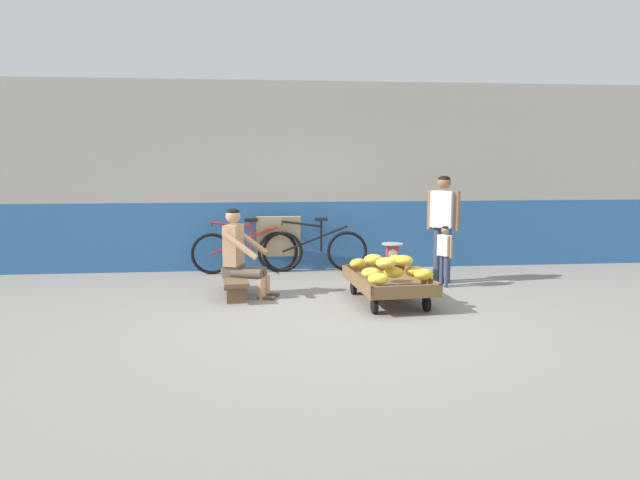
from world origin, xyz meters
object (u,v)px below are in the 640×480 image
at_px(banana_cart, 388,283).
at_px(customer_adult, 443,217).
at_px(shopping_bag, 412,282).
at_px(low_bench, 234,281).
at_px(bicycle_near_left, 245,251).
at_px(customer_child, 445,250).
at_px(vendor_seated, 240,253).
at_px(bicycle_far_left, 315,250).
at_px(sign_board, 279,243).
at_px(weighing_scale, 392,253).
at_px(plastic_crate, 392,274).

distance_m(banana_cart, customer_adult, 1.67).
bearing_deg(shopping_bag, low_bench, -178.33).
bearing_deg(bicycle_near_left, customer_adult, -19.42).
xyz_separation_m(banana_cart, customer_adult, (1.03, 1.10, 0.71)).
bearing_deg(customer_child, customer_adult, 77.95).
xyz_separation_m(banana_cart, shopping_bag, (0.47, 0.60, -0.12)).
distance_m(banana_cart, shopping_bag, 0.77).
relative_size(low_bench, vendor_seated, 0.99).
distance_m(bicycle_far_left, sign_board, 0.59).
xyz_separation_m(weighing_scale, shopping_bag, (0.19, -0.39, -0.33)).
xyz_separation_m(banana_cart, bicycle_far_left, (-0.72, 2.10, 0.11)).
relative_size(customer_adult, customer_child, 1.80).
relative_size(vendor_seated, shopping_bag, 4.75).
bearing_deg(customer_adult, banana_cart, -133.15).
bearing_deg(sign_board, shopping_bag, -43.89).
distance_m(bicycle_near_left, customer_adult, 3.07).
xyz_separation_m(customer_adult, customer_child, (-0.07, -0.31, -0.43)).
bearing_deg(plastic_crate, banana_cart, -105.45).
bearing_deg(plastic_crate, customer_adult, 7.73).
bearing_deg(shopping_bag, weighing_scale, 115.84).
height_order(low_bench, vendor_seated, vendor_seated).
height_order(plastic_crate, weighing_scale, weighing_scale).
height_order(vendor_seated, weighing_scale, vendor_seated).
bearing_deg(plastic_crate, bicycle_far_left, 131.90).
height_order(plastic_crate, customer_adult, customer_adult).
relative_size(vendor_seated, weighing_scale, 3.80).
distance_m(banana_cart, vendor_seated, 1.92).
height_order(bicycle_near_left, customer_child, bicycle_near_left).
relative_size(weighing_scale, shopping_bag, 1.25).
bearing_deg(banana_cart, sign_board, 119.26).
bearing_deg(low_bench, vendor_seated, -18.54).
xyz_separation_m(banana_cart, customer_child, (0.97, 0.79, 0.28)).
bearing_deg(vendor_seated, sign_board, 72.82).
distance_m(low_bench, customer_child, 2.90).
height_order(vendor_seated, customer_child, vendor_seated).
bearing_deg(customer_child, sign_board, 146.49).
bearing_deg(banana_cart, customer_adult, 46.85).
bearing_deg(customer_child, low_bench, -174.79).
distance_m(bicycle_near_left, bicycle_far_left, 1.09).
bearing_deg(shopping_bag, sign_board, 136.11).
relative_size(plastic_crate, customer_adult, 0.24).
bearing_deg(bicycle_far_left, banana_cart, -71.19).
xyz_separation_m(bicycle_far_left, customer_child, (1.68, -1.31, 0.17)).
bearing_deg(bicycle_far_left, weighing_scale, -48.13).
height_order(vendor_seated, sign_board, vendor_seated).
xyz_separation_m(low_bench, customer_adult, (2.94, 0.57, 0.75)).
bearing_deg(customer_adult, bicycle_near_left, 160.58).
relative_size(low_bench, shopping_bag, 4.69).
relative_size(bicycle_near_left, shopping_bag, 6.91).
height_order(plastic_crate, shopping_bag, plastic_crate).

